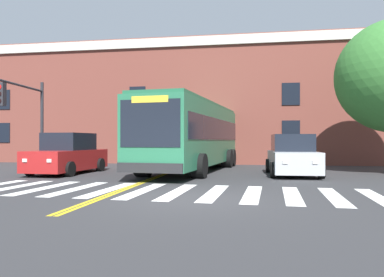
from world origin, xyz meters
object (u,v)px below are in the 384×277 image
car_silver_far_lane (292,157)px  traffic_light_far_corner (25,109)px  city_bus (194,135)px  car_red_near_lane (68,155)px

car_silver_far_lane → traffic_light_far_corner: 12.77m
car_silver_far_lane → traffic_light_far_corner: traffic_light_far_corner is taller
city_bus → traffic_light_far_corner: 8.34m
city_bus → car_red_near_lane: bearing=-155.6°
city_bus → car_red_near_lane: city_bus is taller
car_red_near_lane → traffic_light_far_corner: size_ratio=1.05×
car_red_near_lane → car_silver_far_lane: (10.36, 0.72, -0.03)m
traffic_light_far_corner → car_red_near_lane: bearing=2.5°
car_red_near_lane → car_silver_far_lane: bearing=4.0°
car_silver_far_lane → traffic_light_far_corner: size_ratio=0.94×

